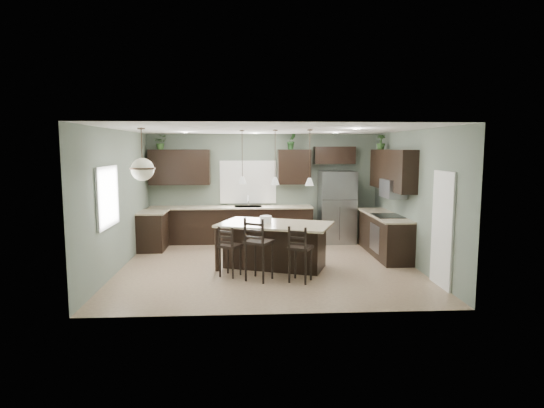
{
  "coord_description": "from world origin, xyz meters",
  "views": [
    {
      "loc": [
        -0.44,
        -9.19,
        2.43
      ],
      "look_at": [
        0.1,
        0.4,
        1.25
      ],
      "focal_mm": 30.0,
      "sensor_mm": 36.0,
      "label": 1
    }
  ],
  "objects_px": {
    "serving_dish": "(266,219)",
    "bar_stool_left": "(230,251)",
    "refrigerator": "(337,207)",
    "kitchen_island": "(275,246)",
    "bar_stool_center": "(259,249)",
    "plant_back_left": "(161,142)",
    "bar_stool_right": "(300,254)"
  },
  "relations": [
    {
      "from": "refrigerator",
      "to": "kitchen_island",
      "type": "xyz_separation_m",
      "value": [
        -1.76,
        -2.48,
        -0.46
      ]
    },
    {
      "from": "refrigerator",
      "to": "bar_stool_left",
      "type": "height_order",
      "value": "refrigerator"
    },
    {
      "from": "serving_dish",
      "to": "bar_stool_left",
      "type": "height_order",
      "value": "serving_dish"
    },
    {
      "from": "bar_stool_center",
      "to": "bar_stool_right",
      "type": "xyz_separation_m",
      "value": [
        0.75,
        -0.14,
        -0.07
      ]
    },
    {
      "from": "bar_stool_right",
      "to": "plant_back_left",
      "type": "height_order",
      "value": "plant_back_left"
    },
    {
      "from": "refrigerator",
      "to": "plant_back_left",
      "type": "height_order",
      "value": "plant_back_left"
    },
    {
      "from": "bar_stool_left",
      "to": "bar_stool_center",
      "type": "bearing_deg",
      "value": 1.03
    },
    {
      "from": "bar_stool_center",
      "to": "plant_back_left",
      "type": "xyz_separation_m",
      "value": [
        -2.39,
        3.56,
        1.98
      ]
    },
    {
      "from": "kitchen_island",
      "to": "bar_stool_right",
      "type": "height_order",
      "value": "bar_stool_right"
    },
    {
      "from": "bar_stool_right",
      "to": "plant_back_left",
      "type": "xyz_separation_m",
      "value": [
        -3.14,
        3.7,
        2.05
      ]
    },
    {
      "from": "plant_back_left",
      "to": "bar_stool_center",
      "type": "bearing_deg",
      "value": -56.12
    },
    {
      "from": "bar_stool_left",
      "to": "bar_stool_right",
      "type": "distance_m",
      "value": 1.36
    },
    {
      "from": "kitchen_island",
      "to": "bar_stool_center",
      "type": "relative_size",
      "value": 1.86
    },
    {
      "from": "refrigerator",
      "to": "serving_dish",
      "type": "bearing_deg",
      "value": -128.89
    },
    {
      "from": "bar_stool_center",
      "to": "plant_back_left",
      "type": "relative_size",
      "value": 3.32
    },
    {
      "from": "bar_stool_center",
      "to": "plant_back_left",
      "type": "height_order",
      "value": "plant_back_left"
    },
    {
      "from": "refrigerator",
      "to": "bar_stool_left",
      "type": "xyz_separation_m",
      "value": [
        -2.65,
        -3.05,
        -0.44
      ]
    },
    {
      "from": "serving_dish",
      "to": "bar_stool_left",
      "type": "relative_size",
      "value": 0.25
    },
    {
      "from": "kitchen_island",
      "to": "serving_dish",
      "type": "relative_size",
      "value": 9.21
    },
    {
      "from": "serving_dish",
      "to": "bar_stool_left",
      "type": "distance_m",
      "value": 1.07
    },
    {
      "from": "bar_stool_left",
      "to": "refrigerator",
      "type": "bearing_deg",
      "value": 78.31
    },
    {
      "from": "bar_stool_left",
      "to": "serving_dish",
      "type": "bearing_deg",
      "value": 71.32
    },
    {
      "from": "serving_dish",
      "to": "refrigerator",
      "type": "bearing_deg",
      "value": 51.11
    },
    {
      "from": "bar_stool_left",
      "to": "bar_stool_center",
      "type": "xyz_separation_m",
      "value": [
        0.54,
        -0.29,
        0.11
      ]
    },
    {
      "from": "kitchen_island",
      "to": "bar_stool_left",
      "type": "relative_size",
      "value": 2.27
    },
    {
      "from": "bar_stool_center",
      "to": "plant_back_left",
      "type": "distance_m",
      "value": 4.72
    },
    {
      "from": "refrigerator",
      "to": "bar_stool_right",
      "type": "xyz_separation_m",
      "value": [
        -1.36,
        -3.48,
        -0.4
      ]
    },
    {
      "from": "serving_dish",
      "to": "bar_stool_left",
      "type": "bearing_deg",
      "value": -138.0
    },
    {
      "from": "refrigerator",
      "to": "kitchen_island",
      "type": "distance_m",
      "value": 3.08
    },
    {
      "from": "serving_dish",
      "to": "bar_stool_right",
      "type": "distance_m",
      "value": 1.3
    },
    {
      "from": "plant_back_left",
      "to": "kitchen_island",
      "type": "bearing_deg",
      "value": -44.64
    },
    {
      "from": "serving_dish",
      "to": "plant_back_left",
      "type": "bearing_deg",
      "value": 134.09
    }
  ]
}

